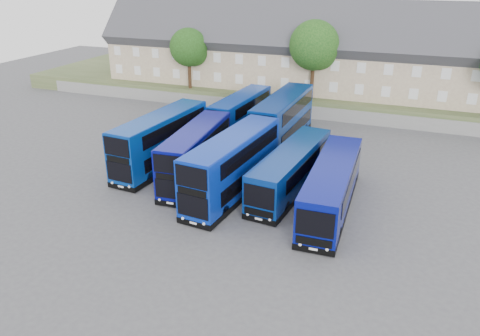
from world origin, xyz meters
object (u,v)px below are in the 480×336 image
at_px(dd_front_mid, 196,155).
at_px(coach_east_a, 291,170).
at_px(tree_mid, 316,47).
at_px(tree_west, 190,49).
at_px(dd_front_left, 161,142).

relative_size(dd_front_mid, coach_east_a, 0.89).
bearing_deg(coach_east_a, dd_front_mid, -168.71).
distance_m(coach_east_a, tree_mid, 22.45).
distance_m(tree_west, tree_mid, 16.04).
xyz_separation_m(dd_front_mid, tree_west, (-11.24, 21.61, 4.89)).
relative_size(dd_front_left, dd_front_mid, 1.07).
bearing_deg(dd_front_mid, coach_east_a, 1.23).
bearing_deg(coach_east_a, dd_front_left, -177.66).
height_order(dd_front_left, tree_mid, tree_mid).
xyz_separation_m(coach_east_a, tree_mid, (-3.21, 21.28, 6.39)).
bearing_deg(tree_mid, dd_front_left, -113.43).
distance_m(dd_front_mid, tree_west, 24.84).
bearing_deg(tree_west, coach_east_a, -47.25).
height_order(dd_front_left, dd_front_mid, dd_front_left).
bearing_deg(dd_front_left, tree_west, 113.81).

